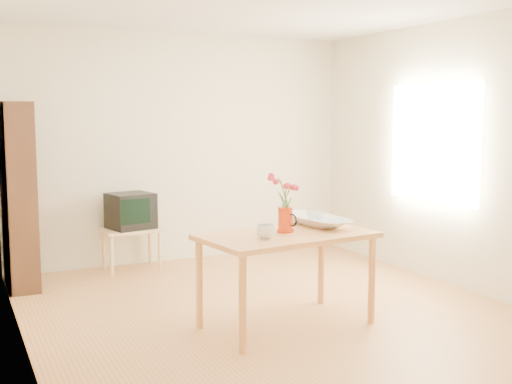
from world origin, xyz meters
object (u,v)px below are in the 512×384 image
pitcher (285,221)px  table (287,244)px  mug (266,232)px  bowl (316,198)px  television (130,210)px

pitcher → table: bearing=-124.5°
table → mug: size_ratio=10.39×
pitcher → bowl: bearing=5.0°
mug → bowl: size_ratio=0.27×
mug → bowl: bowl is taller
pitcher → television: pitcher is taller
mug → bowl: (0.64, 0.35, 0.18)m
table → television: 2.46m
bowl → table: bearing=-150.0°
pitcher → bowl: size_ratio=0.41×
mug → television: bearing=-83.8°
table → mug: (-0.25, -0.12, 0.14)m
pitcher → bowl: 0.45m
pitcher → mug: pitcher is taller
table → bowl: (0.40, 0.23, 0.32)m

